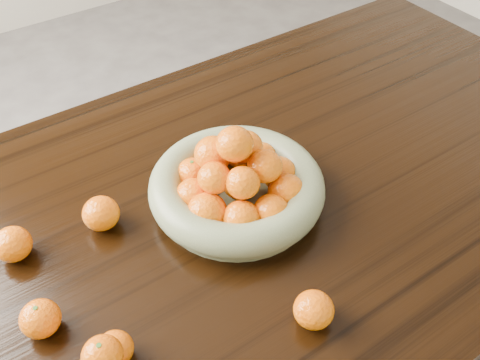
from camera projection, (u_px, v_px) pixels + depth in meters
dining_table at (228, 234)px, 1.15m from camera, size 2.00×1.00×0.75m
fruit_bowl at (237, 184)px, 1.06m from camera, size 0.35×0.35×0.18m
loose_orange_0 at (40, 319)px, 0.86m from camera, size 0.07×0.07×0.06m
loose_orange_2 at (314, 310)px, 0.88m from camera, size 0.07×0.07×0.06m
loose_orange_3 at (13, 244)px, 0.97m from camera, size 0.07×0.07×0.06m
loose_orange_4 at (101, 213)px, 1.03m from camera, size 0.07×0.07×0.07m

